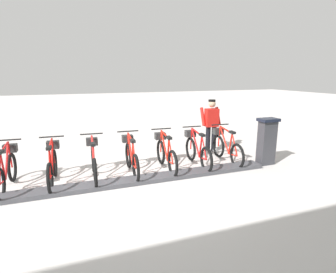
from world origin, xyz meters
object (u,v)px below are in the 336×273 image
object	(u,v)px
bike_docked_1	(197,150)
worker_near_rack	(211,124)
payment_kiosk	(267,141)
bike_docked_0	(226,147)
bike_docked_4	(94,161)
bike_docked_3	(131,157)
bike_docked_6	(7,170)
bike_docked_2	(166,153)
bike_docked_5	(52,165)

from	to	relation	value
bike_docked_1	worker_near_rack	size ratio (longest dim) A/B	1.04
payment_kiosk	bike_docked_0	size ratio (longest dim) A/B	0.74
bike_docked_4	worker_near_rack	world-z (taller)	worker_near_rack
bike_docked_3	bike_docked_6	world-z (taller)	same
bike_docked_6	bike_docked_4	bearing A→B (deg)	-90.00
bike_docked_2	bike_docked_0	bearing A→B (deg)	-90.00
bike_docked_2	bike_docked_1	bearing A→B (deg)	-90.00
bike_docked_2	bike_docked_6	bearing A→B (deg)	90.00
payment_kiosk	bike_docked_4	distance (m)	4.58
bike_docked_0	worker_near_rack	bearing A→B (deg)	-5.79
bike_docked_2	payment_kiosk	bearing A→B (deg)	-101.86
bike_docked_0	bike_docked_3	xyz separation A→B (m)	(0.00, 2.72, 0.00)
bike_docked_3	bike_docked_0	bearing A→B (deg)	-90.00
bike_docked_1	bike_docked_3	world-z (taller)	same
bike_docked_2	bike_docked_6	distance (m)	3.62
payment_kiosk	bike_docked_1	distance (m)	1.92
bike_docked_5	worker_near_rack	bearing A→B (deg)	-77.04
bike_docked_4	bike_docked_5	world-z (taller)	same
worker_near_rack	payment_kiosk	bearing A→B (deg)	-153.90
bike_docked_2	worker_near_rack	size ratio (longest dim) A/B	1.04
bike_docked_2	bike_docked_4	size ratio (longest dim) A/B	1.00
bike_docked_1	bike_docked_6	xyz separation A→B (m)	(0.00, 4.53, 0.00)
bike_docked_1	bike_docked_0	bearing A→B (deg)	-90.00
bike_docked_2	bike_docked_6	world-z (taller)	same
bike_docked_5	bike_docked_3	bearing A→B (deg)	-90.00
bike_docked_1	bike_docked_6	distance (m)	4.53
payment_kiosk	bike_docked_3	xyz separation A→B (m)	(0.57, 3.63, -0.24)
bike_docked_3	bike_docked_4	xyz separation A→B (m)	(0.00, 0.91, 0.00)
bike_docked_1	worker_near_rack	distance (m)	1.55
bike_docked_3	bike_docked_2	bearing A→B (deg)	-90.00
payment_kiosk	bike_docked_4	bearing A→B (deg)	82.81
bike_docked_2	bike_docked_4	bearing A→B (deg)	90.00
bike_docked_0	worker_near_rack	distance (m)	1.17
bike_docked_0	bike_docked_2	world-z (taller)	same
worker_near_rack	bike_docked_2	bearing A→B (deg)	119.07
bike_docked_5	worker_near_rack	xyz separation A→B (m)	(1.07, -4.64, 0.48)
bike_docked_2	bike_docked_4	world-z (taller)	same
bike_docked_5	bike_docked_6	xyz separation A→B (m)	(0.00, 0.91, 0.00)
bike_docked_4	bike_docked_6	distance (m)	1.81
bike_docked_6	worker_near_rack	size ratio (longest dim) A/B	1.04
bike_docked_2	bike_docked_3	bearing A→B (deg)	90.00
payment_kiosk	bike_docked_2	bearing A→B (deg)	78.14
bike_docked_5	bike_docked_4	bearing A→B (deg)	-90.00
payment_kiosk	worker_near_rack	bearing A→B (deg)	26.10
bike_docked_1	bike_docked_3	bearing A→B (deg)	90.00
bike_docked_1	bike_docked_6	size ratio (longest dim) A/B	1.00
bike_docked_2	bike_docked_4	xyz separation A→B (m)	(0.00, 1.81, 0.00)
payment_kiosk	bike_docked_2	size ratio (longest dim) A/B	0.74
bike_docked_0	bike_docked_1	world-z (taller)	same
bike_docked_4	bike_docked_6	bearing A→B (deg)	90.00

